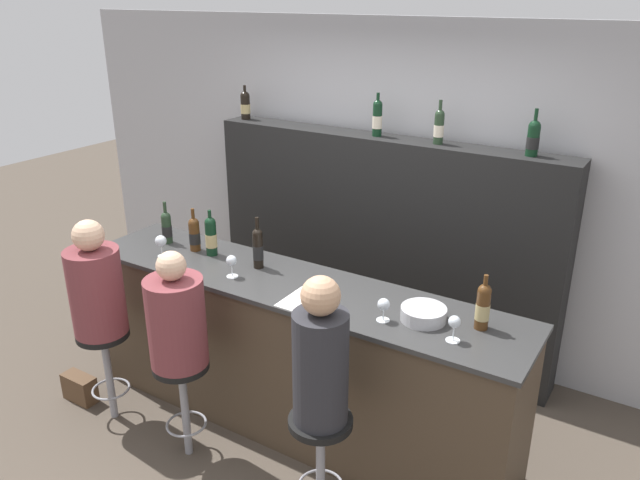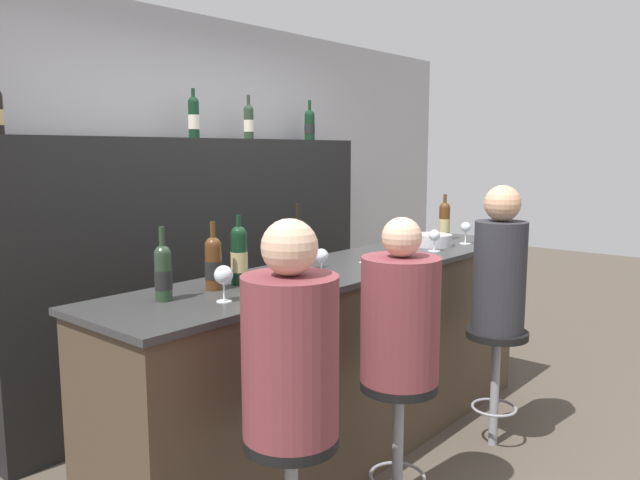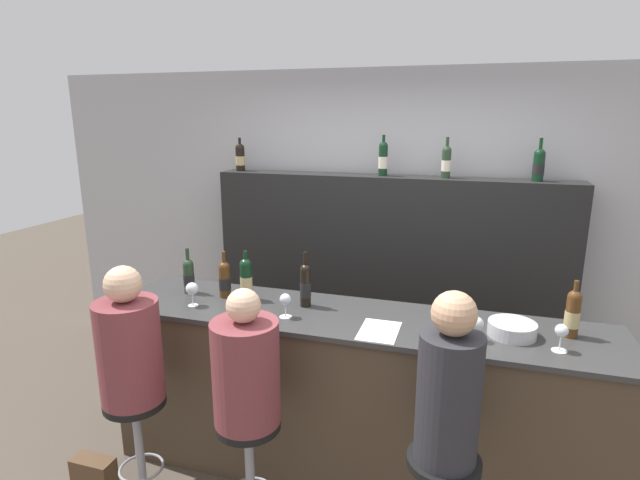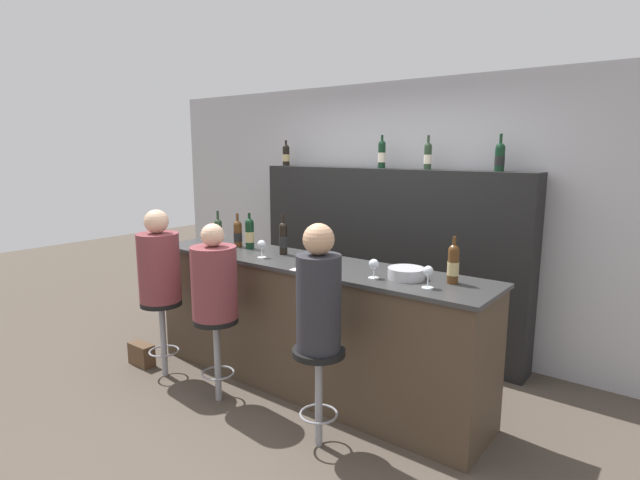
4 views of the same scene
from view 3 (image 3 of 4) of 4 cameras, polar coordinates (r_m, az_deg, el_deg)
name	(u,v)px [view 3 (image 3 of 4)]	position (r m, az deg, el deg)	size (l,w,h in m)	color
wall_back	(393,227)	(4.29, 8.31, 1.45)	(6.40, 0.05, 2.60)	#B2B2B7
bar_counter	(351,396)	(3.24, 3.58, -17.41)	(3.03, 0.65, 1.07)	#473828
back_bar_cabinet	(387,282)	(4.19, 7.62, -4.80)	(2.84, 0.28, 1.76)	black
wine_bottle_counter_0	(189,275)	(3.45, -14.77, -3.94)	(0.07, 0.07, 0.31)	#233823
wine_bottle_counter_1	(225,279)	(3.32, -10.83, -4.39)	(0.08, 0.08, 0.31)	#4C2D14
wine_bottle_counter_2	(246,279)	(3.25, -8.45, -4.39)	(0.08, 0.08, 0.32)	black
wine_bottle_counter_3	(305,285)	(3.10, -1.67, -5.11)	(0.07, 0.07, 0.35)	black
wine_bottle_counter_4	(573,313)	(3.00, 26.91, -7.48)	(0.08, 0.08, 0.32)	#4C2D14
wine_bottle_backbar_0	(240,157)	(4.37, -9.11, 9.35)	(0.08, 0.08, 0.28)	black
wine_bottle_backbar_1	(383,158)	(3.99, 7.22, 9.24)	(0.07, 0.07, 0.32)	black
wine_bottle_backbar_2	(446,162)	(3.93, 14.23, 8.69)	(0.07, 0.07, 0.31)	#233823
wine_bottle_backbar_3	(539,165)	(3.95, 23.72, 7.90)	(0.08, 0.08, 0.31)	black
wine_glass_0	(192,289)	(3.21, -14.41, -5.48)	(0.08, 0.08, 0.15)	silver
wine_glass_1	(285,301)	(2.95, -3.98, -6.92)	(0.07, 0.07, 0.15)	silver
wine_glass_2	(477,324)	(2.78, 17.46, -9.18)	(0.08, 0.08, 0.13)	silver
wine_glass_3	(561,332)	(2.81, 25.88, -9.45)	(0.08, 0.08, 0.15)	silver
metal_bowl	(512,329)	(2.92, 21.09, -9.47)	(0.25, 0.25, 0.08)	#B7B7BC
tasting_menu	(379,331)	(2.82, 6.76, -10.28)	(0.21, 0.30, 0.00)	white
bar_stool_left	(137,423)	(3.20, -20.20, -19.00)	(0.35, 0.35, 0.68)	gray
guest_seated_left	(129,345)	(2.97, -21.00, -11.11)	(0.34, 0.34, 0.78)	brown
bar_stool_middle	(249,446)	(2.88, -8.12, -22.27)	(0.35, 0.35, 0.68)	gray
guest_seated_middle	(246,368)	(2.64, -8.47, -14.24)	(0.35, 0.35, 0.73)	brown
guest_seated_right	(449,387)	(2.40, 14.53, -16.00)	(0.29, 0.29, 0.82)	#28282D
handbag	(94,473)	(3.64, -24.41, -23.12)	(0.26, 0.12, 0.20)	#513823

